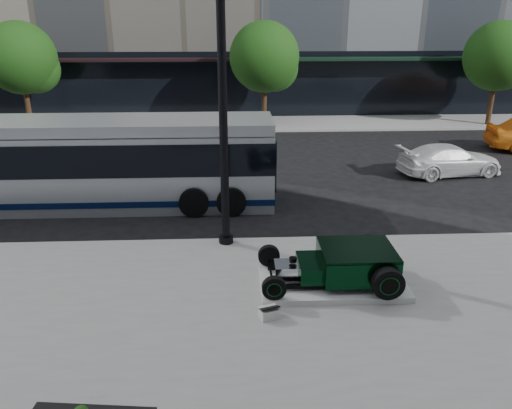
{
  "coord_description": "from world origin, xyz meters",
  "views": [
    {
      "loc": [
        -0.76,
        -15.02,
        6.18
      ],
      "look_at": [
        -0.16,
        -2.15,
        1.2
      ],
      "focal_mm": 35.0,
      "sensor_mm": 36.0,
      "label": 1
    }
  ],
  "objects_px": {
    "transit_bus": "(94,162)",
    "white_sedan": "(450,160)",
    "hot_rod": "(347,263)",
    "lamppost": "(223,122)"
  },
  "relations": [
    {
      "from": "transit_bus",
      "to": "white_sedan",
      "type": "bearing_deg",
      "value": 11.47
    },
    {
      "from": "lamppost",
      "to": "white_sedan",
      "type": "distance_m",
      "value": 11.34
    },
    {
      "from": "hot_rod",
      "to": "transit_bus",
      "type": "bearing_deg",
      "value": 140.36
    },
    {
      "from": "transit_bus",
      "to": "white_sedan",
      "type": "relative_size",
      "value": 2.88
    },
    {
      "from": "lamppost",
      "to": "white_sedan",
      "type": "xyz_separation_m",
      "value": [
        8.98,
        6.28,
        -2.93
      ]
    },
    {
      "from": "transit_bus",
      "to": "white_sedan",
      "type": "xyz_separation_m",
      "value": [
        13.41,
        2.72,
        -0.88
      ]
    },
    {
      "from": "hot_rod",
      "to": "transit_bus",
      "type": "height_order",
      "value": "transit_bus"
    },
    {
      "from": "hot_rod",
      "to": "white_sedan",
      "type": "distance_m",
      "value": 10.69
    },
    {
      "from": "hot_rod",
      "to": "white_sedan",
      "type": "height_order",
      "value": "white_sedan"
    },
    {
      "from": "lamppost",
      "to": "white_sedan",
      "type": "bearing_deg",
      "value": 34.96
    }
  ]
}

